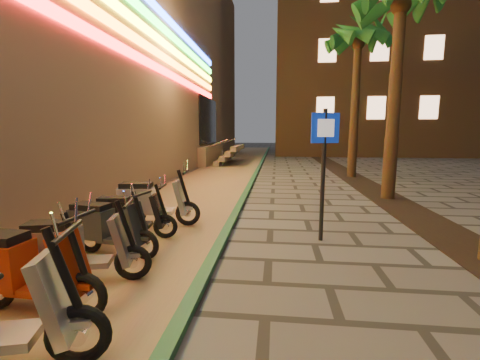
# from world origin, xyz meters

# --- Properties ---
(ground) EXTENTS (120.00, 120.00, 0.00)m
(ground) POSITION_xyz_m (0.00, 0.00, 0.00)
(ground) COLOR #474442
(ground) RESTS_ON ground
(parking_strip) EXTENTS (3.40, 60.00, 0.01)m
(parking_strip) POSITION_xyz_m (-2.60, 10.00, 0.01)
(parking_strip) COLOR #8C7251
(parking_strip) RESTS_ON ground
(green_curb) EXTENTS (0.18, 60.00, 0.10)m
(green_curb) POSITION_xyz_m (-0.90, 10.00, 0.05)
(green_curb) COLOR #215A36
(green_curb) RESTS_ON ground
(planting_strip) EXTENTS (1.20, 40.00, 0.02)m
(planting_strip) POSITION_xyz_m (3.60, 5.00, 0.01)
(planting_strip) COLOR black
(planting_strip) RESTS_ON ground
(apartment_block) EXTENTS (18.00, 16.06, 25.00)m
(apartment_block) POSITION_xyz_m (9.00, 32.00, 12.50)
(apartment_block) COLOR brown
(apartment_block) RESTS_ON ground
(palm_c) EXTENTS (2.97, 3.02, 6.91)m
(palm_c) POSITION_xyz_m (3.60, 7.00, 5.73)
(palm_c) COLOR #472D19
(palm_c) RESTS_ON ground
(palm_d) EXTENTS (2.97, 3.02, 7.16)m
(palm_d) POSITION_xyz_m (3.60, 12.00, 5.94)
(palm_d) COLOR #472D19
(palm_d) RESTS_ON ground
(pedestrian_sign) EXTENTS (0.53, 0.21, 2.50)m
(pedestrian_sign) POSITION_xyz_m (0.98, 2.75, 1.62)
(pedestrian_sign) COLOR black
(pedestrian_sign) RESTS_ON ground
(scooter_5) EXTENTS (1.73, 0.61, 1.22)m
(scooter_5) POSITION_xyz_m (-2.82, -0.19, 0.53)
(scooter_5) COLOR black
(scooter_5) RESTS_ON ground
(scooter_6) EXTENTS (1.65, 0.82, 1.16)m
(scooter_6) POSITION_xyz_m (-2.64, 0.53, 0.51)
(scooter_6) COLOR black
(scooter_6) RESTS_ON ground
(scooter_7) EXTENTS (1.63, 0.68, 1.14)m
(scooter_7) POSITION_xyz_m (-2.77, 1.59, 0.50)
(scooter_7) COLOR black
(scooter_7) RESTS_ON ground
(scooter_8) EXTENTS (1.55, 0.62, 1.09)m
(scooter_8) POSITION_xyz_m (-2.77, 2.43, 0.47)
(scooter_8) COLOR black
(scooter_8) RESTS_ON ground
(scooter_9) EXTENTS (1.80, 0.68, 1.26)m
(scooter_9) POSITION_xyz_m (-2.69, 3.33, 0.55)
(scooter_9) COLOR black
(scooter_9) RESTS_ON ground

